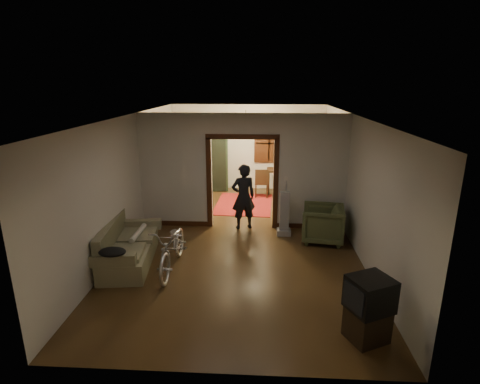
# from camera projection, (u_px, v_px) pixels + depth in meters

# --- Properties ---
(floor) EXTENTS (5.00, 8.50, 0.01)m
(floor) POSITION_uv_depth(u_px,v_px,m) (241.00, 238.00, 8.73)
(floor) COLOR #352210
(floor) RESTS_ON ground
(ceiling) EXTENTS (5.00, 8.50, 0.01)m
(ceiling) POSITION_uv_depth(u_px,v_px,m) (241.00, 116.00, 7.93)
(ceiling) COLOR white
(ceiling) RESTS_ON floor
(wall_back) EXTENTS (5.00, 0.02, 2.80)m
(wall_back) POSITION_uv_depth(u_px,v_px,m) (248.00, 147.00, 12.40)
(wall_back) COLOR beige
(wall_back) RESTS_ON floor
(wall_left) EXTENTS (0.02, 8.50, 2.80)m
(wall_left) POSITION_uv_depth(u_px,v_px,m) (131.00, 178.00, 8.47)
(wall_left) COLOR beige
(wall_left) RESTS_ON floor
(wall_right) EXTENTS (0.02, 8.50, 2.80)m
(wall_right) POSITION_uv_depth(u_px,v_px,m) (354.00, 181.00, 8.19)
(wall_right) COLOR beige
(wall_right) RESTS_ON floor
(partition_wall) EXTENTS (5.00, 0.14, 2.80)m
(partition_wall) POSITION_uv_depth(u_px,v_px,m) (242.00, 172.00, 9.05)
(partition_wall) COLOR beige
(partition_wall) RESTS_ON floor
(door_casing) EXTENTS (1.74, 0.20, 2.32)m
(door_casing) POSITION_uv_depth(u_px,v_px,m) (242.00, 184.00, 9.13)
(door_casing) COLOR #35190C
(door_casing) RESTS_ON floor
(far_window) EXTENTS (0.98, 0.06, 1.28)m
(far_window) POSITION_uv_depth(u_px,v_px,m) (269.00, 143.00, 12.28)
(far_window) COLOR black
(far_window) RESTS_ON wall_back
(chandelier) EXTENTS (0.24, 0.24, 0.24)m
(chandelier) POSITION_uv_depth(u_px,v_px,m) (246.00, 124.00, 10.46)
(chandelier) COLOR #FFE0A5
(chandelier) RESTS_ON ceiling
(light_switch) EXTENTS (0.08, 0.01, 0.12)m
(light_switch) POSITION_uv_depth(u_px,v_px,m) (286.00, 179.00, 8.96)
(light_switch) COLOR silver
(light_switch) RESTS_ON partition_wall
(sofa) EXTENTS (1.06, 1.96, 0.86)m
(sofa) POSITION_uv_depth(u_px,v_px,m) (129.00, 243.00, 7.38)
(sofa) COLOR #676645
(sofa) RESTS_ON floor
(rolled_paper) EXTENTS (0.10, 0.84, 0.10)m
(rolled_paper) POSITION_uv_depth(u_px,v_px,m) (138.00, 233.00, 7.63)
(rolled_paper) COLOR beige
(rolled_paper) RESTS_ON sofa
(jacket) EXTENTS (0.47, 0.35, 0.14)m
(jacket) POSITION_uv_depth(u_px,v_px,m) (112.00, 252.00, 6.44)
(jacket) COLOR black
(jacket) RESTS_ON sofa
(bicycle) EXTENTS (0.62, 1.77, 0.93)m
(bicycle) POSITION_uv_depth(u_px,v_px,m) (173.00, 247.00, 7.14)
(bicycle) COLOR silver
(bicycle) RESTS_ON floor
(armchair) EXTENTS (1.04, 1.01, 0.83)m
(armchair) POSITION_uv_depth(u_px,v_px,m) (322.00, 224.00, 8.45)
(armchair) COLOR #464E2C
(armchair) RESTS_ON floor
(tv_stand) EXTENTS (0.65, 0.63, 0.46)m
(tv_stand) POSITION_uv_depth(u_px,v_px,m) (367.00, 325.00, 5.24)
(tv_stand) COLOR black
(tv_stand) RESTS_ON floor
(crt_tv) EXTENTS (0.71, 0.68, 0.47)m
(crt_tv) POSITION_uv_depth(u_px,v_px,m) (370.00, 294.00, 5.10)
(crt_tv) COLOR black
(crt_tv) RESTS_ON tv_stand
(vacuum) EXTENTS (0.38, 0.34, 1.06)m
(vacuum) POSITION_uv_depth(u_px,v_px,m) (284.00, 213.00, 8.76)
(vacuum) COLOR gray
(vacuum) RESTS_ON floor
(person) EXTENTS (0.68, 0.56, 1.62)m
(person) POSITION_uv_depth(u_px,v_px,m) (243.00, 197.00, 9.09)
(person) COLOR black
(person) RESTS_ON floor
(oriental_rug) EXTENTS (1.73, 2.21, 0.02)m
(oriental_rug) POSITION_uv_depth(u_px,v_px,m) (244.00, 204.00, 11.10)
(oriental_rug) COLOR maroon
(oriental_rug) RESTS_ON floor
(locker) EXTENTS (1.07, 0.69, 2.00)m
(locker) POSITION_uv_depth(u_px,v_px,m) (212.00, 160.00, 12.36)
(locker) COLOR #1D2F1C
(locker) RESTS_ON floor
(globe) EXTENTS (0.26, 0.26, 0.26)m
(globe) POSITION_uv_depth(u_px,v_px,m) (212.00, 132.00, 12.09)
(globe) COLOR #1E5972
(globe) RESTS_ON locker
(desk) EXTENTS (1.21, 0.86, 0.81)m
(desk) POSITION_uv_depth(u_px,v_px,m) (284.00, 182.00, 11.99)
(desk) COLOR black
(desk) RESTS_ON floor
(desk_chair) EXTENTS (0.47, 0.47, 0.92)m
(desk_chair) POSITION_uv_depth(u_px,v_px,m) (262.00, 183.00, 11.71)
(desk_chair) COLOR black
(desk_chair) RESTS_ON floor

